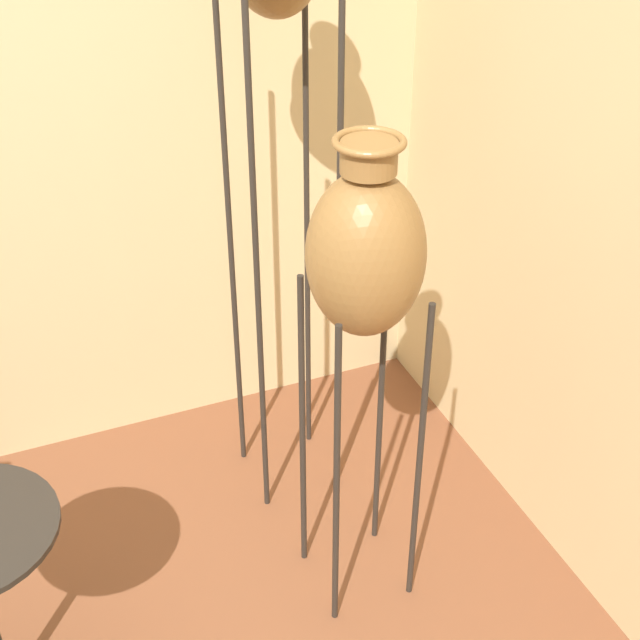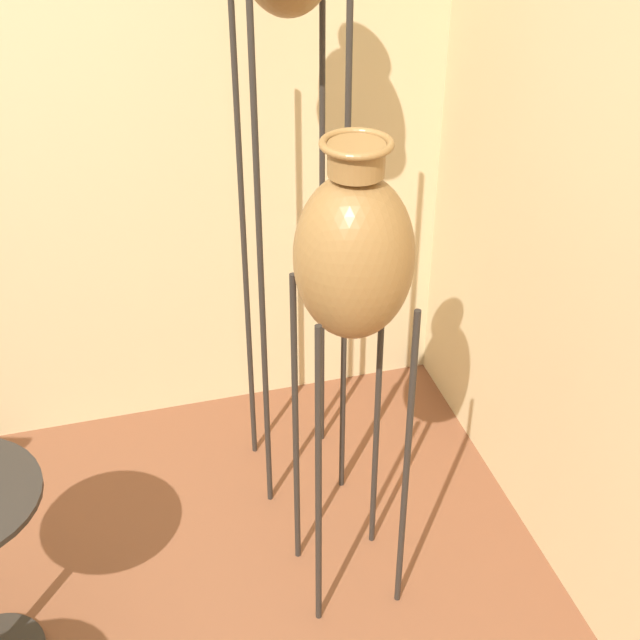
# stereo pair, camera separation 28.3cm
# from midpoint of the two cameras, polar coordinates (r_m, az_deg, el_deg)

# --- Properties ---
(vase_stand_medium) EXTENTS (0.33, 0.33, 1.60)m
(vase_stand_medium) POSITION_cam_midpoint_polar(r_m,az_deg,el_deg) (2.41, 5.55, 3.67)
(vase_stand_medium) COLOR #28231E
(vase_stand_medium) RESTS_ON ground_plane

